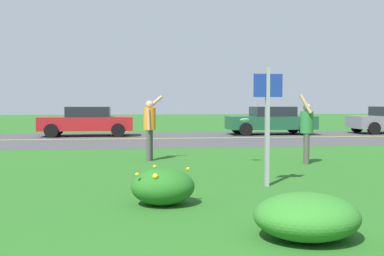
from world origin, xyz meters
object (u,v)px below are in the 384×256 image
at_px(person_catcher_green_shirt, 307,128).
at_px(frisbee_pale_blue, 245,120).
at_px(car_dark_green_center_left, 271,120).
at_px(sign_post_near_path, 267,114).
at_px(person_thrower_orange_shirt, 150,124).
at_px(car_red_center_right, 87,121).

relative_size(person_catcher_green_shirt, frisbee_pale_blue, 7.26).
bearing_deg(car_dark_green_center_left, frisbee_pale_blue, -110.70).
height_order(person_catcher_green_shirt, car_dark_green_center_left, person_catcher_green_shirt).
relative_size(sign_post_near_path, person_catcher_green_shirt, 1.24).
height_order(sign_post_near_path, car_dark_green_center_left, sign_post_near_path).
bearing_deg(frisbee_pale_blue, sign_post_near_path, -96.86).
bearing_deg(person_thrower_orange_shirt, frisbee_pale_blue, -21.62).
bearing_deg(car_red_center_right, person_thrower_orange_shirt, -75.60).
bearing_deg(sign_post_near_path, car_dark_green_center_left, 72.33).
distance_m(person_thrower_orange_shirt, car_red_center_right, 10.63).
height_order(person_thrower_orange_shirt, frisbee_pale_blue, person_thrower_orange_shirt).
bearing_deg(sign_post_near_path, person_thrower_orange_shirt, 115.40).
relative_size(person_thrower_orange_shirt, person_catcher_green_shirt, 0.99).
relative_size(person_catcher_green_shirt, car_red_center_right, 0.41).
height_order(frisbee_pale_blue, car_red_center_right, car_red_center_right).
relative_size(person_thrower_orange_shirt, car_red_center_right, 0.41).
relative_size(person_thrower_orange_shirt, car_dark_green_center_left, 0.41).
distance_m(person_thrower_orange_shirt, frisbee_pale_blue, 2.66).
distance_m(frisbee_pale_blue, car_red_center_right, 12.38).
relative_size(frisbee_pale_blue, car_red_center_right, 0.06).
bearing_deg(frisbee_pale_blue, car_red_center_right, 114.38).
xyz_separation_m(person_thrower_orange_shirt, car_red_center_right, (-2.64, 10.29, -0.27)).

